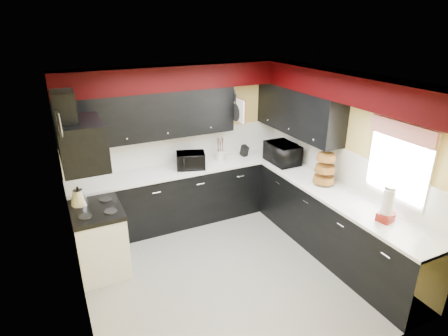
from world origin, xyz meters
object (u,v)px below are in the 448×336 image
at_px(kettle, 79,197).
at_px(knife_block, 244,151).
at_px(microwave, 283,153).
at_px(toaster_oven, 191,161).
at_px(utensil_crock, 220,156).

bearing_deg(kettle, knife_block, 12.22).
relative_size(knife_block, kettle, 0.84).
relative_size(microwave, kettle, 2.62).
xyz_separation_m(toaster_oven, knife_block, (1.01, 0.11, -0.03)).
bearing_deg(toaster_oven, utensil_crock, 28.99).
xyz_separation_m(microwave, knife_block, (-0.41, 0.53, -0.07)).
bearing_deg(utensil_crock, toaster_oven, -168.80).
bearing_deg(kettle, microwave, 1.04).
bearing_deg(utensil_crock, microwave, -31.95).
bearing_deg(toaster_oven, kettle, -146.52).
height_order(toaster_oven, microwave, microwave).
distance_m(microwave, utensil_crock, 1.02).
distance_m(knife_block, kettle, 2.79).
height_order(utensil_crock, kettle, kettle).
bearing_deg(kettle, toaster_oven, 15.69).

